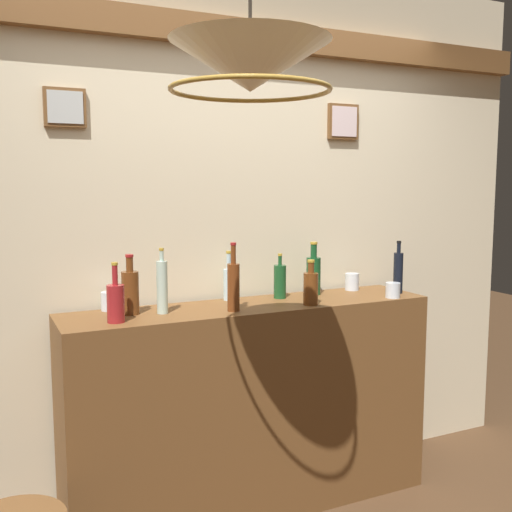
{
  "coord_description": "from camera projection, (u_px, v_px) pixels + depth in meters",
  "views": [
    {
      "loc": [
        -1.24,
        -1.86,
        1.66
      ],
      "look_at": [
        0.0,
        0.76,
        1.31
      ],
      "focal_mm": 42.28,
      "sensor_mm": 36.0,
      "label": 1
    }
  ],
  "objects": [
    {
      "name": "panelled_rear_partition",
      "position": [
        229.0,
        221.0,
        3.2
      ],
      "size": [
        3.77,
        0.15,
        2.8
      ],
      "color": "beige",
      "rests_on": "ground"
    },
    {
      "name": "liquor_bottle_whiskey",
      "position": [
        130.0,
        291.0,
        2.77
      ],
      "size": [
        0.08,
        0.08,
        0.28
      ],
      "color": "brown",
      "rests_on": "bar_shelf_unit"
    },
    {
      "name": "liquor_bottle_gin",
      "position": [
        229.0,
        282.0,
        3.11
      ],
      "size": [
        0.06,
        0.06,
        0.26
      ],
      "color": "silver",
      "rests_on": "bar_shelf_unit"
    },
    {
      "name": "liquor_bottle_scotch",
      "position": [
        313.0,
        274.0,
        3.26
      ],
      "size": [
        0.08,
        0.08,
        0.29
      ],
      "color": "#184924",
      "rests_on": "bar_shelf_unit"
    },
    {
      "name": "glass_tumbler_highball",
      "position": [
        109.0,
        301.0,
        2.86
      ],
      "size": [
        0.08,
        0.08,
        0.09
      ],
      "color": "silver",
      "rests_on": "bar_shelf_unit"
    },
    {
      "name": "liquor_bottle_sherry",
      "position": [
        280.0,
        281.0,
        3.16
      ],
      "size": [
        0.06,
        0.06,
        0.24
      ],
      "color": "#1B4E25",
      "rests_on": "bar_shelf_unit"
    },
    {
      "name": "liquor_bottle_amaro",
      "position": [
        233.0,
        285.0,
        2.84
      ],
      "size": [
        0.06,
        0.06,
        0.33
      ],
      "color": "brown",
      "rests_on": "bar_shelf_unit"
    },
    {
      "name": "liquor_bottle_tequila",
      "position": [
        162.0,
        286.0,
        2.78
      ],
      "size": [
        0.05,
        0.05,
        0.31
      ],
      "color": "silver",
      "rests_on": "bar_shelf_unit"
    },
    {
      "name": "bar_shelf_unit",
      "position": [
        252.0,
        407.0,
        3.06
      ],
      "size": [
        1.88,
        0.42,
        1.06
      ],
      "primitive_type": "cube",
      "color": "brown",
      "rests_on": "ground"
    },
    {
      "name": "liquor_bottle_vermouth",
      "position": [
        311.0,
        287.0,
        2.99
      ],
      "size": [
        0.07,
        0.07,
        0.23
      ],
      "color": "brown",
      "rests_on": "bar_shelf_unit"
    },
    {
      "name": "liquor_bottle_vodka",
      "position": [
        398.0,
        272.0,
        3.3
      ],
      "size": [
        0.05,
        0.05,
        0.29
      ],
      "color": "black",
      "rests_on": "bar_shelf_unit"
    },
    {
      "name": "pendant_lamp",
      "position": [
        250.0,
        68.0,
        2.01
      ],
      "size": [
        0.55,
        0.55,
        0.46
      ],
      "color": "#EFE5C6"
    },
    {
      "name": "glass_tumbler_rocks",
      "position": [
        352.0,
        282.0,
        3.4
      ],
      "size": [
        0.08,
        0.08,
        0.1
      ],
      "color": "silver",
      "rests_on": "bar_shelf_unit"
    },
    {
      "name": "liquor_bottle_brandy",
      "position": [
        116.0,
        302.0,
        2.61
      ],
      "size": [
        0.08,
        0.08,
        0.26
      ],
      "color": "maroon",
      "rests_on": "bar_shelf_unit"
    },
    {
      "name": "glass_tumbler_shot",
      "position": [
        393.0,
        290.0,
        3.18
      ],
      "size": [
        0.08,
        0.08,
        0.08
      ],
      "color": "silver",
      "rests_on": "bar_shelf_unit"
    }
  ]
}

